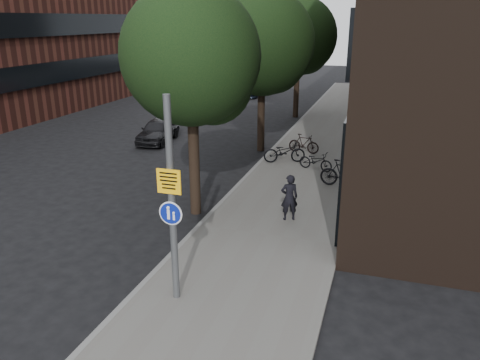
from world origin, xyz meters
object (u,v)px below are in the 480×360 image
at_px(signpost, 172,202).
at_px(pedestrian, 289,197).
at_px(parked_car_near, 158,130).
at_px(parked_bike_facade_near, 316,161).

distance_m(signpost, pedestrian, 5.74).
distance_m(signpost, parked_car_near, 15.64).
xyz_separation_m(pedestrian, parked_bike_facade_near, (-0.01, 5.58, -0.36)).
bearing_deg(parked_car_near, parked_bike_facade_near, -24.05).
height_order(signpost, parked_car_near, signpost).
height_order(pedestrian, parked_bike_facade_near, pedestrian).
height_order(pedestrian, parked_car_near, pedestrian).
distance_m(signpost, parked_bike_facade_near, 11.15).
relative_size(pedestrian, parked_car_near, 0.42).
bearing_deg(signpost, parked_bike_facade_near, 81.29).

